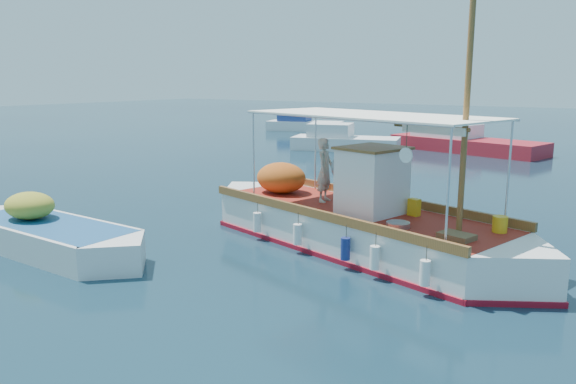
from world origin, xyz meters
The scene contains 6 objects.
ground centered at (0.00, 0.00, 0.00)m, with size 160.00×160.00×0.00m, color black.
fishing_caique centered at (0.52, 0.45, 0.57)m, with size 10.38×4.89×6.57m.
dinghy centered at (-5.66, -4.16, 0.34)m, with size 6.71×2.01×1.64m.
bg_boat_nw centered at (-9.09, 18.12, 0.49)m, with size 6.79×4.07×1.80m.
bg_boat_n centered at (-2.80, 21.51, 0.49)m, with size 9.51×4.96×1.80m.
bg_boat_far_w centered at (-17.92, 27.82, 0.49)m, with size 6.58×3.88×1.80m.
Camera 1 is at (6.83, -12.26, 4.28)m, focal length 35.00 mm.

